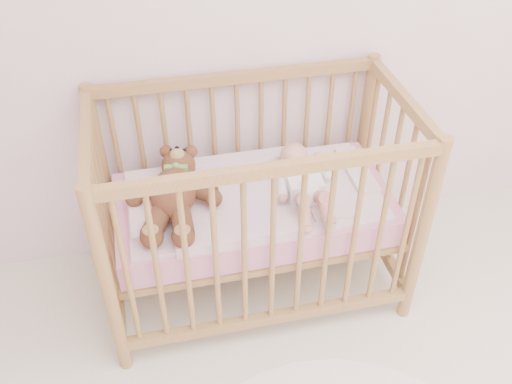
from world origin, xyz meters
name	(u,v)px	position (x,y,z in m)	size (l,w,h in m)	color
crib	(254,206)	(-0.38, 1.60, 0.50)	(1.36, 0.76, 1.00)	tan
mattress	(254,208)	(-0.38, 1.60, 0.49)	(1.22, 0.62, 0.13)	pink
blanket	(254,196)	(-0.38, 1.60, 0.56)	(1.10, 0.58, 0.06)	pink
baby	(303,178)	(-0.16, 1.58, 0.64)	(0.28, 0.58, 0.14)	white
teddy_bear	(173,194)	(-0.73, 1.58, 0.65)	(0.43, 0.60, 0.17)	brown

